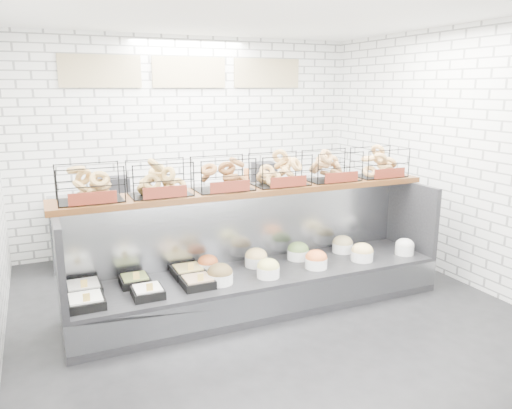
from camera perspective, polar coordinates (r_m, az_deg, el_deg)
name	(u,v)px	position (r m, az deg, el deg)	size (l,w,h in m)	color
ground	(273,316)	(5.25, 1.92, -12.67)	(5.50, 5.50, 0.00)	black
room_shell	(249,111)	(5.28, -0.80, 10.67)	(5.02, 5.51, 3.01)	white
display_case	(258,275)	(5.40, 0.27, -8.09)	(4.00, 0.90, 1.20)	black
bagel_shelf	(252,175)	(5.27, -0.46, 3.44)	(4.10, 0.50, 0.40)	#3F210D
prep_counter	(199,217)	(7.22, -6.52, -1.48)	(4.00, 0.60, 1.20)	#93969B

